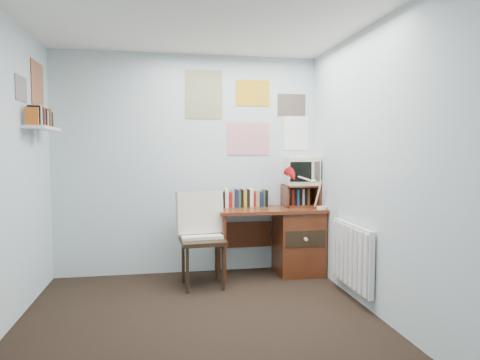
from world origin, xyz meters
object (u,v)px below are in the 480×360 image
Objects in this scene: desk_chair at (202,241)px; crt_tv at (302,170)px; radiator at (352,256)px; wall_shelf at (42,128)px; tv_riser at (300,196)px; desk at (293,238)px; desk_lamp at (322,191)px.

crt_tv is (1.21, 0.44, 0.71)m from desk_chair.
desk_chair is at bearing 155.28° from radiator.
desk_chair reaches higher than radiator.
tv_riser is at bearing 10.32° from wall_shelf.
wall_shelf is (-2.86, 0.55, 1.20)m from radiator.
desk_chair is at bearing -153.81° from crt_tv.
desk is 2.87m from wall_shelf.
desk is at bearing 107.24° from radiator.
desk_lamp is 0.52× the size of radiator.
desk is 1.11m from desk_chair.
radiator is at bearing -80.72° from tv_riser.
desk is 1.50× the size of radiator.
desk is 1.94× the size of wall_shelf.
tv_riser is 0.50× the size of radiator.
wall_shelf reaches higher than desk.
wall_shelf is at bearing 178.47° from desk_chair.
desk is at bearing -137.04° from tv_riser.
radiator is at bearing -29.10° from desk_chair.
crt_tv reaches higher than radiator.
crt_tv is (-0.13, 0.32, 0.22)m from desk_lamp.
desk_chair is at bearing -160.22° from desk_lamp.
crt_tv reaches higher than desk_lamp.
desk_chair is at bearing 2.86° from wall_shelf.
desk_lamp is 0.34m from tv_riser.
radiator is (0.02, -0.74, -0.55)m from desk_lamp.
crt_tv is (0.02, 0.02, 0.30)m from tv_riser.
crt_tv is at bearing 15.45° from desk_chair.
wall_shelf is (-1.50, -0.07, 1.14)m from desk_chair.
tv_riser is at bearing 14.87° from desk_chair.
crt_tv is 2.79m from wall_shelf.
radiator is at bearing -72.76° from desk.
wall_shelf reaches higher than crt_tv.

